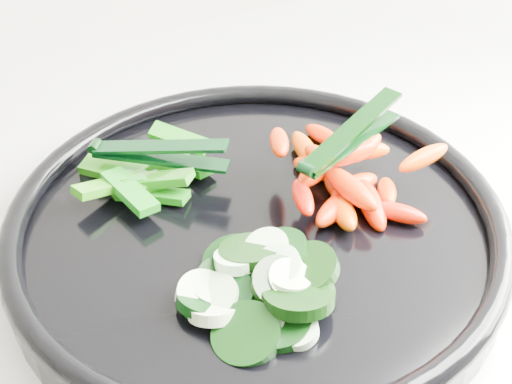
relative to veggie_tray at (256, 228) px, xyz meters
name	(u,v)px	position (x,y,z in m)	size (l,w,h in m)	color
veggie_tray	(256,228)	(0.00, 0.00, 0.00)	(0.38, 0.38, 0.04)	black
cucumber_pile	(250,287)	(-0.04, -0.06, 0.01)	(0.13, 0.12, 0.04)	black
carrot_pile	(342,177)	(0.08, 0.00, 0.02)	(0.14, 0.16, 0.05)	red
pepper_pile	(146,175)	(-0.05, 0.09, 0.01)	(0.13, 0.10, 0.04)	#0E6409
tong_carrot	(349,138)	(0.08, 0.00, 0.05)	(0.11, 0.05, 0.02)	black
tong_pepper	(156,152)	(-0.04, 0.09, 0.03)	(0.10, 0.08, 0.02)	black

